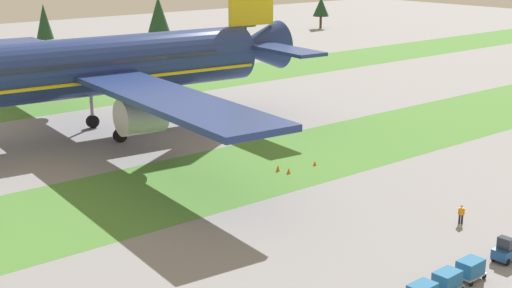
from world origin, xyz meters
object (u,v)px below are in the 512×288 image
Objects in this scene: cargo_dolly_lead at (470,268)px; taxiway_marker_0 at (315,163)px; baggage_tug at (507,251)px; taxiway_marker_2 at (289,171)px; ground_crew_marshaller at (461,214)px; cargo_dolly_second at (447,280)px; airliner at (82,67)px; taxiway_marker_1 at (278,168)px.

cargo_dolly_lead reaches higher than taxiway_marker_0.
taxiway_marker_2 is at bearing 174.74° from baggage_tug.
taxiway_marker_0 is at bearing -41.84° from ground_crew_marshaller.
taxiway_marker_0 is (5.86, 27.25, -0.57)m from baggage_tug.
ground_crew_marshaller is (11.61, 6.97, 0.03)m from cargo_dolly_second.
airliner is 54.94m from cargo_dolly_lead.
ground_crew_marshaller is 2.54× the size of taxiway_marker_1.
ground_crew_marshaller reaches higher than taxiway_marker_2.
taxiway_marker_1 is at bearing -154.71° from airliner.
taxiway_marker_1 is at bearing 166.95° from taxiway_marker_0.
cargo_dolly_second is at bearing -116.62° from taxiway_marker_0.
airliner reaches higher than taxiway_marker_0.
cargo_dolly_second is 4.51× the size of taxiway_marker_0.
airliner is at bearing -178.39° from cargo_dolly_lead.
airliner is at bearing 109.89° from taxiway_marker_2.
cargo_dolly_lead is 29.16m from taxiway_marker_1.
ground_crew_marshaller is at bearing 126.63° from cargo_dolly_lead.
cargo_dolly_second reaches higher than taxiway_marker_0.
taxiway_marker_1 is 1.14× the size of taxiway_marker_2.
airliner is 33.01× the size of cargo_dolly_second.
cargo_dolly_lead is 1.29× the size of ground_crew_marshaller.
airliner reaches higher than taxiway_marker_2.
airliner is 122.89× the size of taxiway_marker_2.
cargo_dolly_lead reaches higher than taxiway_marker_1.
airliner is at bearing 117.57° from taxiway_marker_0.
taxiway_marker_1 is at bearing 175.57° from baggage_tug.
baggage_tug is at bearing 90.00° from cargo_dolly_lead.
taxiway_marker_2 is at bearing -76.72° from taxiway_marker_1.
cargo_dolly_second is 28.82m from taxiway_marker_2.
baggage_tug is at bearing 90.00° from cargo_dolly_second.
taxiway_marker_1 is (1.35, 28.30, -0.47)m from baggage_tug.
airliner is 28.83m from taxiway_marker_1.
taxiway_marker_2 is at bearing 158.85° from cargo_dolly_second.
cargo_dolly_second is (-2.90, -0.09, 0.00)m from cargo_dolly_lead.
baggage_tug is 7.68m from ground_crew_marshaller.
cargo_dolly_lead is 3.72× the size of taxiway_marker_2.
ground_crew_marshaller is 20.30m from taxiway_marker_2.
taxiway_marker_0 is at bearing 166.17° from baggage_tug.
airliner is at bearing -173.12° from baggage_tug.
taxiway_marker_0 is (14.02, -26.86, -8.71)m from airliner.
cargo_dolly_second is 3.28× the size of taxiway_marker_1.
baggage_tug reaches higher than cargo_dolly_second.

